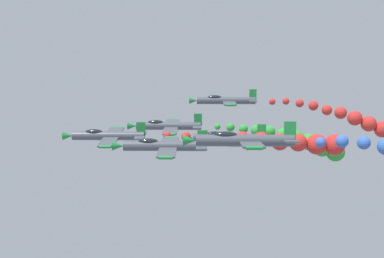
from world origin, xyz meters
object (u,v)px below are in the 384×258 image
at_px(airplane_left_inner, 163,146).
at_px(airplane_right_inner, 167,126).
at_px(airplane_trailing, 225,100).
at_px(airplane_lead, 107,136).
at_px(airplane_left_outer, 227,138).
at_px(airplane_right_outer, 243,140).

xyz_separation_m(airplane_left_inner, airplane_right_inner, (15.97, 0.59, -0.09)).
bearing_deg(airplane_trailing, airplane_lead, 136.35).
height_order(airplane_lead, airplane_right_inner, airplane_right_inner).
relative_size(airplane_lead, airplane_left_inner, 1.00).
bearing_deg(airplane_left_inner, airplane_left_outer, -40.02).
relative_size(airplane_lead, airplane_right_inner, 1.00).
relative_size(airplane_left_inner, airplane_right_inner, 1.00).
relative_size(airplane_left_inner, airplane_right_outer, 1.00).
height_order(airplane_lead, airplane_right_outer, airplane_right_outer).
relative_size(airplane_right_inner, airplane_left_outer, 1.00).
distance_m(airplane_right_inner, airplane_trailing, 12.32).
relative_size(airplane_lead, airplane_left_outer, 1.00).
bearing_deg(airplane_right_inner, airplane_lead, 136.98).
bearing_deg(airplane_lead, airplane_right_outer, -137.31).
distance_m(airplane_lead, airplane_trailing, 22.53).
bearing_deg(airplane_right_inner, airplane_right_outer, -160.69).
distance_m(airplane_lead, airplane_right_inner, 10.33).
bearing_deg(airplane_lead, airplane_left_outer, -88.47).
distance_m(airplane_lead, airplane_right_outer, 23.17).
height_order(airplane_right_inner, airplane_right_outer, airplane_right_outer).
xyz_separation_m(airplane_left_outer, airplane_trailing, (15.76, -0.37, 3.23)).
height_order(airplane_left_outer, airplane_right_outer, airplane_right_outer).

